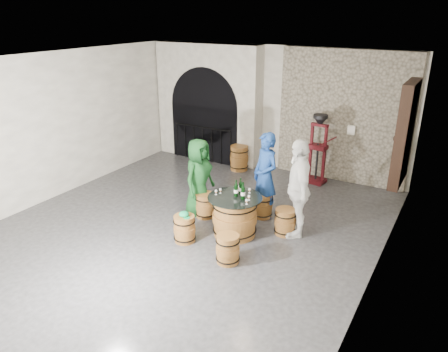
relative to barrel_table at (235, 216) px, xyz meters
The scene contains 30 objects.
ground 1.02m from the barrel_table, 169.80° to the right, with size 8.00×8.00×0.00m, color #2C2C2E.
wall_back 4.13m from the barrel_table, 103.59° to the left, with size 8.00×8.00×0.00m, color silver.
wall_left 4.59m from the barrel_table, behind, with size 8.00×8.00×0.00m, color silver.
wall_right 2.85m from the barrel_table, ahead, with size 8.00×8.00×0.00m, color silver.
ceiling 2.96m from the barrel_table, 169.80° to the right, with size 8.00×8.00×0.00m, color beige.
stone_facing_panel 4.06m from the barrel_table, 76.97° to the left, with size 3.20×0.12×3.18m, color gray.
arched_opening 4.71m from the barrel_table, 128.37° to the left, with size 3.10×0.60×3.19m.
shuttered_window 3.60m from the barrel_table, 42.32° to the left, with size 0.23×1.10×2.00m.
barrel_table is the anchor object (origin of this frame).
barrel_stool_left 0.97m from the barrel_table, 158.36° to the left, with size 0.42×0.42×0.51m.
barrel_stool_far 0.97m from the barrel_table, 82.02° to the left, with size 0.42×0.42×0.51m.
barrel_stool_right 0.97m from the barrel_table, 32.15° to the left, with size 0.42×0.42×0.51m.
barrel_stool_near_right 0.97m from the barrel_table, 67.92° to the right, with size 0.42×0.42×0.51m.
barrel_stool_near_left 0.97m from the barrel_table, 134.84° to the right, with size 0.42×0.42×0.51m.
green_cap 0.97m from the barrel_table, 134.62° to the right, with size 0.23×0.18×0.10m.
person_green 1.24m from the barrel_table, 158.36° to the left, with size 0.80×0.52×1.63m, color #124119.
person_blue 1.14m from the barrel_table, 82.02° to the left, with size 0.65×0.43×1.79m, color navy.
person_white 1.29m from the barrel_table, 32.15° to the left, with size 1.11×0.46×1.89m, color white.
wine_bottle_left 0.53m from the barrel_table, 94.22° to the left, with size 0.08×0.08×0.32m.
wine_bottle_center 0.55m from the barrel_table, ahead, with size 0.08×0.08×0.32m.
wine_bottle_right 0.56m from the barrel_table, 81.63° to the left, with size 0.08×0.08×0.32m.
tasting_glass_a 0.58m from the barrel_table, 166.28° to the right, with size 0.05×0.05×0.10m, color #A85320, non-canonical shape.
tasting_glass_b 0.53m from the barrel_table, ahead, with size 0.05×0.05×0.10m, color #A85320, non-canonical shape.
tasting_glass_c 0.55m from the barrel_table, 103.83° to the left, with size 0.05×0.05×0.10m, color #A85320, non-canonical shape.
tasting_glass_d 0.56m from the barrel_table, 63.36° to the left, with size 0.05×0.05×0.10m, color #A85320, non-canonical shape.
tasting_glass_e 0.58m from the barrel_table, 27.12° to the right, with size 0.05×0.05×0.10m, color #A85320, non-canonical shape.
tasting_glass_f 0.55m from the barrel_table, behind, with size 0.05×0.05×0.10m, color #A85320, non-canonical shape.
side_barrel 3.53m from the barrel_table, 117.07° to the left, with size 0.50×0.50×0.66m.
corking_press 3.40m from the barrel_table, 82.14° to the left, with size 0.72×0.44×1.71m.
control_box 3.98m from the barrel_table, 73.09° to the left, with size 0.18×0.10×0.22m, color silver.
Camera 1 is at (4.36, -6.10, 4.02)m, focal length 34.00 mm.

